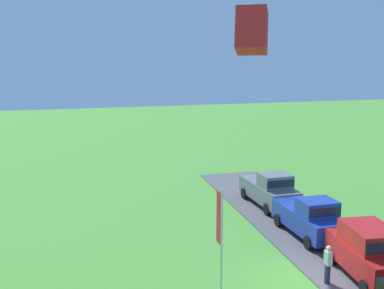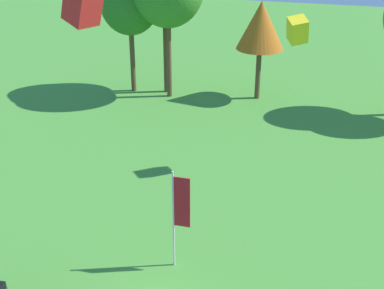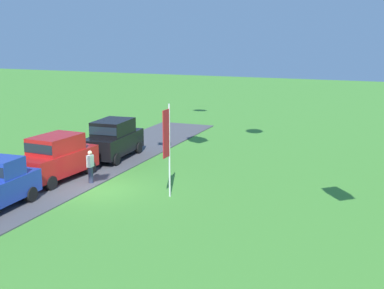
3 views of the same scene
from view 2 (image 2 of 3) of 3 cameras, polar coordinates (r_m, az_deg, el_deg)
The scene contains 5 objects.
tree_left_of_center at distance 39.03m, azimuth -6.66°, elevation 14.81°, with size 4.21×4.21×8.89m.
tree_far_left at distance 37.81m, azimuth 7.35°, elevation 12.45°, with size 3.30×3.30×6.98m.
flag_banner at distance 20.66m, azimuth -1.38°, elevation -6.83°, with size 0.71×0.08×4.33m.
kite_box_high_right at distance 19.01m, azimuth -11.58°, elevation 14.51°, with size 0.95×0.95×1.33m, color red.
kite_box_near_flag at distance 27.17m, azimuth 11.19°, elevation 11.90°, with size 0.85×0.85×1.18m, color yellow.
Camera 2 is at (4.88, -13.07, 13.88)m, focal length 50.00 mm.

